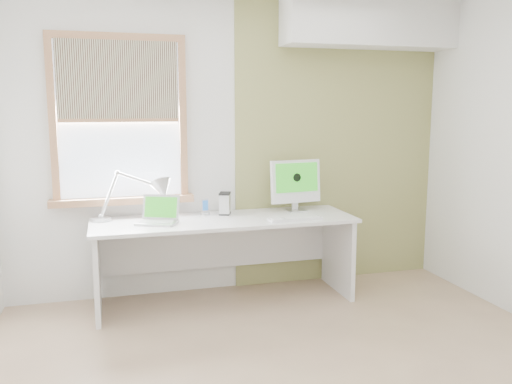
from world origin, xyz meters
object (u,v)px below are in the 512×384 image
object	(u,v)px
desk	(223,239)
external_drive	(225,203)
imac	(296,182)
desk_lamp	(151,193)
laptop	(159,216)

from	to	relation	value
desk	external_drive	size ratio (longest dim) A/B	11.53
desk	imac	xyz separation A→B (m)	(0.69, 0.10, 0.45)
desk_lamp	laptop	distance (m)	0.24
laptop	desk_lamp	bearing A→B (deg)	103.29
desk	desk_lamp	xyz separation A→B (m)	(-0.59, 0.11, 0.41)
external_drive	laptop	bearing A→B (deg)	-162.49
desk	imac	size ratio (longest dim) A/B	4.62
desk	imac	bearing A→B (deg)	8.16
external_drive	desk_lamp	bearing A→B (deg)	-178.99
desk	desk_lamp	bearing A→B (deg)	169.50
desk	laptop	bearing A→B (deg)	-173.11
laptop	imac	xyz separation A→B (m)	(1.24, 0.17, 0.21)
laptop	imac	distance (m)	1.27
desk	external_drive	world-z (taller)	external_drive
desk_lamp	laptop	bearing A→B (deg)	-76.71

